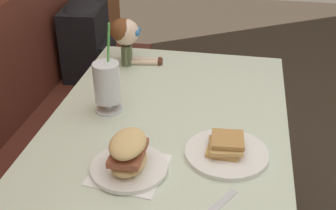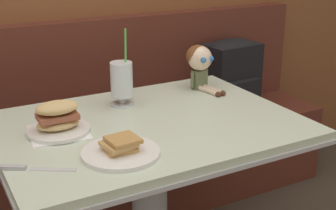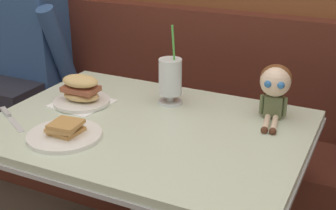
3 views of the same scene
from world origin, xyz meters
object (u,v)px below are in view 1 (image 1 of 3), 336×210
sandwich_plate (129,157)px  backpack (87,39)px  seated_doll (126,35)px  milkshake_glass (107,85)px  toast_plate (226,151)px

sandwich_plate → backpack: size_ratio=0.55×
seated_doll → sandwich_plate: bearing=-164.5°
sandwich_plate → seated_doll: (0.70, 0.20, 0.08)m
sandwich_plate → backpack: 1.27m
milkshake_glass → sandwich_plate: bearing=-153.3°
sandwich_plate → milkshake_glass: bearing=26.7°
sandwich_plate → seated_doll: seated_doll is taller
seated_doll → backpack: 0.59m
toast_plate → milkshake_glass: bearing=66.0°
sandwich_plate → backpack: sandwich_plate is taller
seated_doll → backpack: bearing=38.7°
toast_plate → sandwich_plate: size_ratio=1.13×
milkshake_glass → sandwich_plate: (-0.31, -0.16, -0.05)m
seated_doll → backpack: seated_doll is taller
milkshake_glass → backpack: 0.93m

